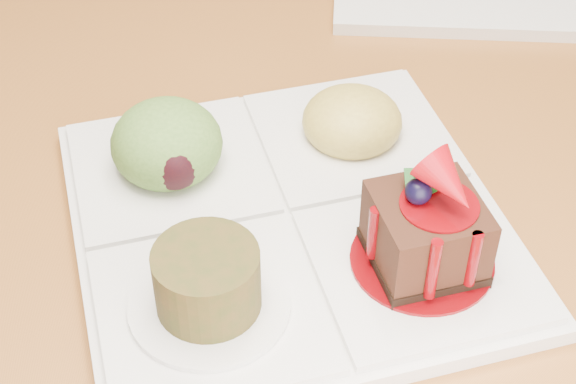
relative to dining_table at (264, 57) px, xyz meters
name	(u,v)px	position (x,y,z in m)	size (l,w,h in m)	color
dining_table	(264,57)	(0.00, 0.00, 0.00)	(1.00, 1.80, 0.75)	#9B5D28
sampler_plate	(283,202)	(-0.08, -0.30, 0.09)	(0.30, 0.30, 0.11)	silver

